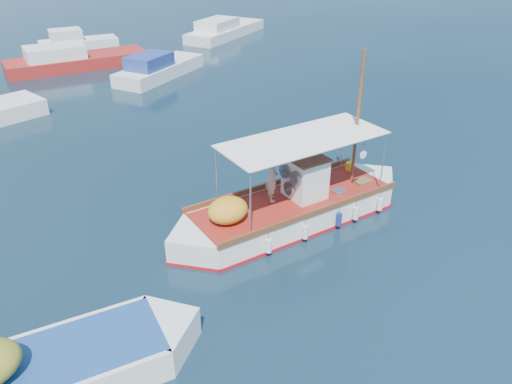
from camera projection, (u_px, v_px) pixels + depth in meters
ground at (276, 225)px, 16.42m from camera, size 160.00×160.00×0.00m
fishing_caique at (291, 208)px, 16.40m from camera, size 9.00×3.19×5.52m
dinghy at (36, 378)px, 10.48m from camera, size 7.14×3.05×1.78m
bg_boat_n at (73, 61)px, 33.33m from camera, size 9.42×4.15×1.80m
bg_boat_ne at (158, 69)px, 31.45m from camera, size 7.16×4.90×1.80m
bg_boat_e at (224, 31)px, 42.23m from camera, size 9.39×6.06×1.80m
bg_boat_far_n at (76, 44)px, 37.96m from camera, size 5.96×3.18×1.80m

